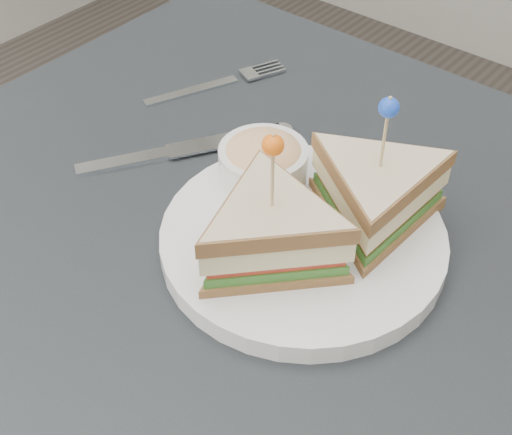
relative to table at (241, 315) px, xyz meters
The scene contains 4 objects.
table is the anchor object (origin of this frame).
plate_meal 0.13m from the table, 53.80° to the left, with size 0.32×0.32×0.15m.
cutlery_fork 0.30m from the table, 134.29° to the left, with size 0.09×0.17×0.01m.
cutlery_knife 0.19m from the table, 153.10° to the left, with size 0.14×0.21×0.01m.
Camera 1 is at (0.29, -0.33, 1.21)m, focal length 50.00 mm.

